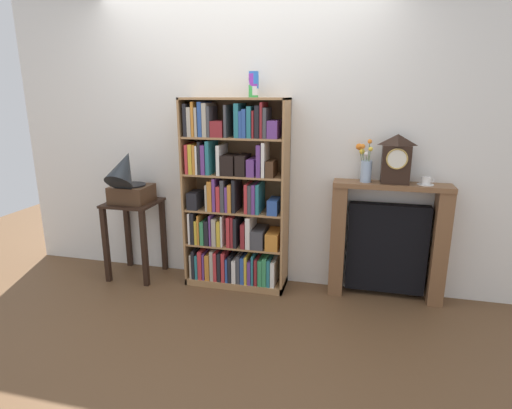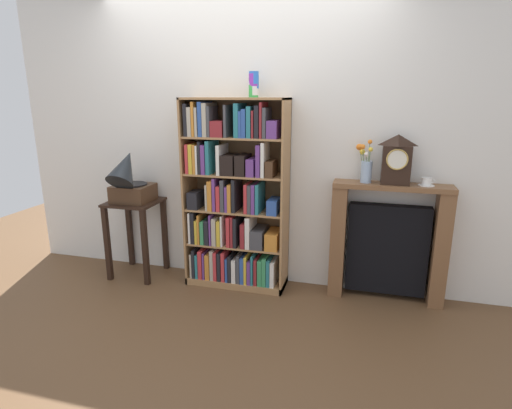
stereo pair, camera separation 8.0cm
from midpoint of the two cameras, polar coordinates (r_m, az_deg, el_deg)
ground_plane at (r=3.81m, az=-2.42°, el=-11.42°), size 7.71×6.40×0.02m
wall_back at (r=3.66m, az=1.14°, el=8.99°), size 4.71×0.08×2.60m
bookshelf at (r=3.61m, az=-2.48°, el=0.18°), size 0.89×0.32×1.66m
cup_stack at (r=3.48m, az=0.36°, el=16.26°), size 0.08×0.08×0.20m
side_table_left at (r=4.02m, az=-15.74°, el=-2.46°), size 0.45×0.44×0.73m
gramophone at (r=3.87m, az=-16.60°, el=3.35°), size 0.34×0.45×0.53m
fireplace_mantel at (r=3.61m, az=18.33°, el=-5.06°), size 0.93×0.21×0.99m
mantel_clock at (r=3.43m, az=19.49°, el=5.88°), size 0.22×0.15×0.39m
flower_vase at (r=3.44m, az=15.56°, el=5.10°), size 0.14×0.14×0.34m
teacup_with_saucer at (r=3.49m, az=23.13°, el=2.85°), size 0.13×0.13×0.06m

